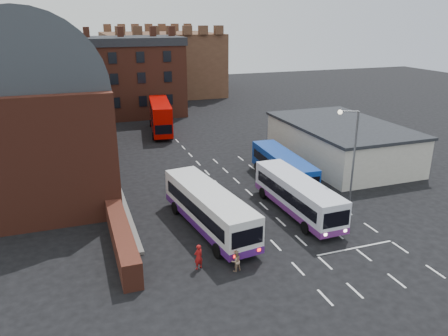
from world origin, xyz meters
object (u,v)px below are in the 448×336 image
object	(u,v)px
bus_white_inbound	(297,194)
pedestrian_beige	(236,261)
bus_red_double	(160,116)
street_lamp	(351,150)
bus_white_outbound	(209,207)
pedestrian_red	(198,257)
bus_blue	(283,166)

from	to	relation	value
bus_white_inbound	pedestrian_beige	distance (m)	10.05
bus_red_double	pedestrian_beige	size ratio (longest dim) A/B	7.73
bus_white_inbound	street_lamp	xyz separation A→B (m)	(4.40, -0.44, 3.30)
bus_red_double	street_lamp	xyz separation A→B (m)	(9.38, -29.83, 2.73)
bus_white_outbound	street_lamp	bearing A→B (deg)	-8.44
bus_white_inbound	pedestrian_beige	bearing A→B (deg)	37.80
pedestrian_red	pedestrian_beige	size ratio (longest dim) A/B	1.19
bus_blue	pedestrian_beige	size ratio (longest dim) A/B	7.37
bus_red_double	pedestrian_red	bearing A→B (deg)	89.94
bus_white_inbound	pedestrian_beige	size ratio (longest dim) A/B	7.52
bus_white_outbound	bus_white_inbound	xyz separation A→B (m)	(7.57, 0.27, -0.12)
bus_white_outbound	street_lamp	size ratio (longest dim) A/B	1.40
bus_blue	pedestrian_red	bearing A→B (deg)	47.56
pedestrian_red	bus_red_double	bearing A→B (deg)	-117.78
bus_red_double	street_lamp	world-z (taller)	street_lamp
bus_white_outbound	bus_red_double	bearing A→B (deg)	77.40
bus_white_outbound	pedestrian_beige	xyz separation A→B (m)	(-0.17, -6.05, -1.12)
bus_blue	bus_white_outbound	bearing A→B (deg)	38.24
bus_blue	street_lamp	bearing A→B (deg)	110.87
bus_red_double	pedestrian_beige	xyz separation A→B (m)	(-2.76, -35.70, -1.58)
pedestrian_beige	bus_white_inbound	bearing A→B (deg)	-156.05
bus_white_outbound	bus_blue	xyz separation A→B (m)	(9.64, 6.90, -0.16)
bus_blue	bus_red_double	xyz separation A→B (m)	(-7.05, 22.75, 0.61)
pedestrian_beige	bus_blue	bearing A→B (deg)	-142.40
street_lamp	pedestrian_beige	size ratio (longest dim) A/B	5.84
bus_white_outbound	street_lamp	xyz separation A→B (m)	(11.97, -0.17, 3.18)
bus_white_outbound	bus_white_inbound	bearing A→B (deg)	-5.56
bus_white_inbound	street_lamp	size ratio (longest dim) A/B	1.29
bus_white_inbound	pedestrian_red	xyz separation A→B (m)	(-9.88, -5.28, -0.87)
bus_blue	street_lamp	distance (m)	8.16
bus_white_outbound	pedestrian_red	distance (m)	5.60
street_lamp	pedestrian_beige	xyz separation A→B (m)	(-12.14, -5.87, -4.30)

